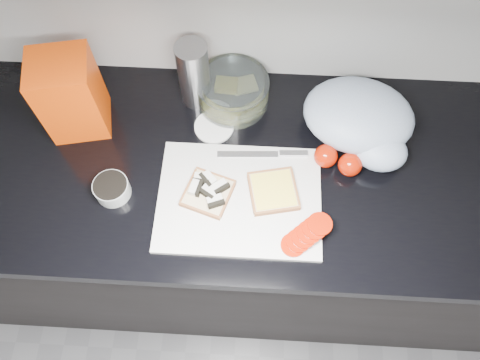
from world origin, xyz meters
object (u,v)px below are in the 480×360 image
at_px(glass_bowl, 233,91).
at_px(bread_bag, 70,95).
at_px(steel_canister, 194,74).
at_px(cutting_board, 239,199).

bearing_deg(glass_bowl, bread_bag, -167.12).
height_order(bread_bag, steel_canister, bread_bag).
relative_size(bread_bag, steel_canister, 1.16).
height_order(glass_bowl, steel_canister, steel_canister).
distance_m(cutting_board, steel_canister, 0.35).
distance_m(glass_bowl, bread_bag, 0.41).
bearing_deg(bread_bag, cutting_board, -37.68).
bearing_deg(bread_bag, steel_canister, 6.04).
distance_m(cutting_board, bread_bag, 0.49).
bearing_deg(steel_canister, bread_bag, -162.24).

